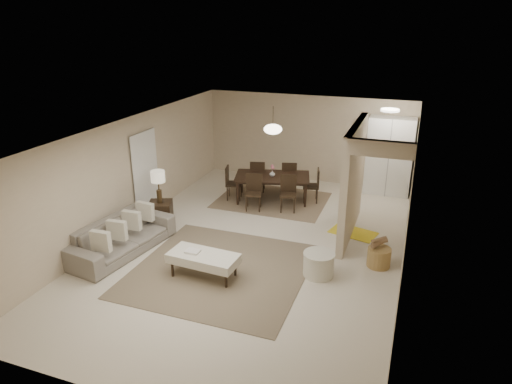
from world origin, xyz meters
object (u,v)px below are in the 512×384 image
at_px(ottoman_bench, 203,259).
at_px(side_table, 161,213).
at_px(dining_table, 272,188).
at_px(pantry_cabinet, 389,156).
at_px(round_pouf, 319,264).
at_px(sofa, 122,237).
at_px(wicker_basket, 379,257).

bearing_deg(ottoman_bench, side_table, 141.68).
bearing_deg(dining_table, pantry_cabinet, 15.09).
bearing_deg(round_pouf, sofa, -173.44).
bearing_deg(ottoman_bench, round_pouf, 24.17).
xyz_separation_m(side_table, dining_table, (1.97, 2.31, 0.06)).
height_order(ottoman_bench, wicker_basket, ottoman_bench).
xyz_separation_m(ottoman_bench, dining_table, (0.02, 4.04, -0.04)).
relative_size(pantry_cabinet, round_pouf, 3.57).
relative_size(ottoman_bench, round_pouf, 2.26).
xyz_separation_m(side_table, round_pouf, (3.95, -0.97, -0.05)).
height_order(round_pouf, wicker_basket, round_pouf).
xyz_separation_m(pantry_cabinet, round_pouf, (-0.80, -4.88, -0.82)).
bearing_deg(side_table, dining_table, 49.57).
bearing_deg(side_table, wicker_basket, -2.81).
height_order(pantry_cabinet, side_table, pantry_cabinet).
relative_size(sofa, ottoman_bench, 1.77).
relative_size(pantry_cabinet, ottoman_bench, 1.58).
height_order(wicker_basket, dining_table, dining_table).
relative_size(round_pouf, wicker_basket, 1.31).
xyz_separation_m(pantry_cabinet, ottoman_bench, (-2.80, -5.64, -0.68)).
height_order(sofa, dining_table, sofa).
bearing_deg(sofa, pantry_cabinet, -33.40).
relative_size(pantry_cabinet, sofa, 0.89).
distance_m(side_table, wicker_basket, 4.98).
xyz_separation_m(sofa, ottoman_bench, (2.00, -0.30, 0.03)).
distance_m(pantry_cabinet, round_pouf, 5.01).
bearing_deg(round_pouf, dining_table, 121.06).
distance_m(sofa, ottoman_bench, 2.02).
distance_m(wicker_basket, dining_table, 3.94).
bearing_deg(dining_table, wicker_basket, -55.13).
distance_m(sofa, dining_table, 4.25).
relative_size(round_pouf, dining_table, 0.31).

